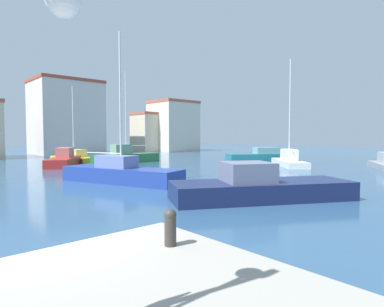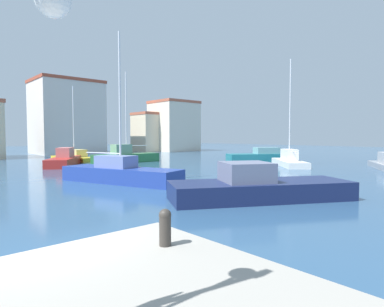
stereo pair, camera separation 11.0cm
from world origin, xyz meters
TOP-DOWN VIEW (x-y plane):
  - water at (15.00, 20.00)m, footprint 160.00×160.00m
  - mooring_bollard at (1.48, -2.14)m, footprint 0.22×0.22m
  - motorboat_teal_far_right at (30.40, 16.90)m, footprint 8.21×6.03m
  - sailboat_green_distant_east at (16.70, 25.47)m, footprint 7.70×2.01m
  - sailboat_yellow_distant_north at (13.48, 31.87)m, footprint 3.04×7.98m
  - motorboat_red_far_left at (10.18, 26.31)m, footprint 5.79×7.56m
  - sailboat_blue_near_pier at (8.39, 11.84)m, footprint 4.81×8.54m
  - sailboat_white_outer_mooring at (26.92, 11.05)m, footprint 6.47×6.64m
  - motorboat_navy_mid_harbor at (10.41, 2.55)m, footprint 8.70×6.44m
  - waterfront_apartments at (19.18, 49.38)m, footprint 10.57×9.13m
  - harbor_office at (34.86, 46.19)m, footprint 7.12×5.51m
  - yacht_club at (38.41, 44.00)m, footprint 8.07×7.44m

SIDE VIEW (x-z plane):
  - water at x=15.00m, z-range 0.00..0.00m
  - sailboat_yellow_distant_north at x=13.48m, z-range -4.02..4.94m
  - motorboat_teal_far_right at x=30.40m, z-range -0.23..1.38m
  - motorboat_navy_mid_harbor at x=10.41m, z-range -0.30..1.46m
  - sailboat_white_outer_mooring at x=26.92m, z-range -4.71..5.87m
  - motorboat_red_far_left at x=10.18m, z-range -0.30..1.50m
  - sailboat_blue_near_pier at x=8.39m, z-range -4.13..5.39m
  - sailboat_green_distant_east at x=16.70m, z-range -4.37..5.78m
  - mooring_bollard at x=1.48m, z-range 1.10..1.74m
  - harbor_office at x=34.86m, z-range 0.01..7.55m
  - yacht_club at x=38.41m, z-range 0.01..9.92m
  - waterfront_apartments at x=19.18m, z-range 0.01..12.45m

